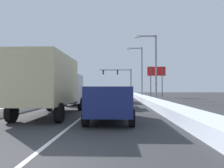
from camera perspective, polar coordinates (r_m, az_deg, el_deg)
name	(u,v)px	position (r m, az deg, el deg)	size (l,w,h in m)	color
ground_plane	(100,103)	(22.74, -3.27, -5.18)	(120.00, 120.00, 0.00)	#333335
lane_stripe_between_right_lane_and_center_lane	(103,101)	(27.29, -2.41, -4.50)	(0.14, 50.26, 0.01)	silver
snow_bank_right_shoulder	(144,99)	(27.39, 8.74, -3.91)	(1.49, 50.26, 0.55)	silver
snow_bank_left_shoulder	(63,99)	(28.17, -13.25, -3.90)	(1.83, 50.26, 0.47)	silver
suv_navy_right_lane_nearest	(110,100)	(10.43, -0.48, -4.37)	(2.16, 4.90, 1.67)	navy
sedan_white_right_lane_second	(117,98)	(17.34, 1.29, -3.91)	(2.00, 4.50, 1.51)	silver
suv_maroon_right_lane_third	(117,93)	(24.39, 1.29, -2.52)	(2.16, 4.90, 1.67)	maroon
sedan_red_right_lane_fourth	(115,94)	(30.58, 0.89, -2.71)	(2.00, 4.50, 1.51)	maroon
sedan_charcoal_right_lane_fifth	(116,93)	(37.40, 1.09, -2.43)	(2.00, 4.50, 1.51)	#38383D
box_truck_center_lane_nearest	(52,83)	(12.73, -15.94, 0.24)	(2.53, 7.20, 3.36)	#B7BABF
suv_gray_center_lane_second	(79,94)	(20.95, -8.94, -2.73)	(2.16, 4.90, 1.67)	slate
sedan_black_center_lane_third	(92,95)	(27.34, -5.53, -2.89)	(2.00, 4.50, 1.51)	black
sedan_tan_center_lane_fourth	(97,93)	(34.17, -4.20, -2.55)	(2.00, 4.50, 1.51)	#937F60
suv_green_center_lane_fifth	(100,91)	(41.13, -3.25, -1.96)	(2.16, 4.90, 1.67)	#1E5633
traffic_light_gantry	(121,76)	(50.09, 2.49, 2.17)	(7.54, 0.47, 6.20)	slate
street_lamp_right_near	(153,61)	(25.39, 10.99, 6.01)	(2.66, 0.36, 7.91)	gray
street_lamp_right_mid	(140,68)	(34.34, 7.51, 4.40)	(2.66, 0.36, 8.22)	gray
roadside_sign_right	(156,75)	(38.00, 11.94, 2.53)	(3.20, 0.16, 5.50)	#59595B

